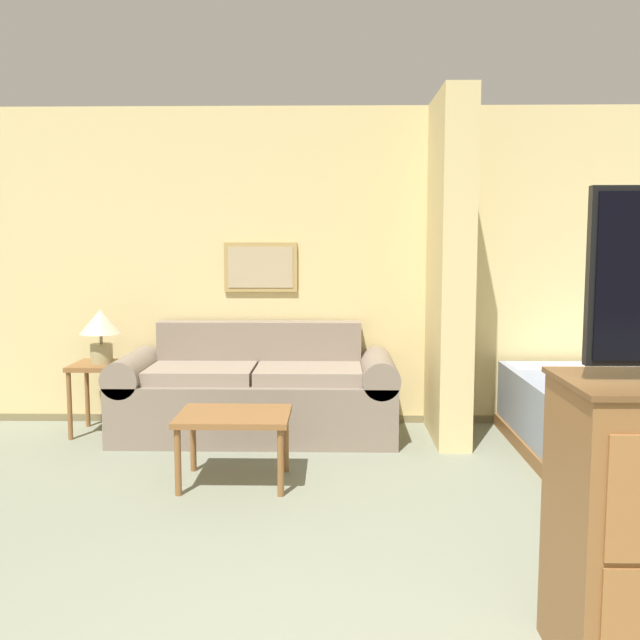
% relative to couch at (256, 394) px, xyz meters
% --- Properties ---
extents(wall_back, '(7.42, 0.16, 2.60)m').
position_rel_couch_xyz_m(wall_back, '(0.75, 0.49, 0.96)').
color(wall_back, '#DBC484').
rests_on(wall_back, ground_plane).
extents(wall_partition_pillar, '(0.24, 0.89, 2.60)m').
position_rel_couch_xyz_m(wall_partition_pillar, '(1.48, -0.02, 0.97)').
color(wall_partition_pillar, '#DBC484').
rests_on(wall_partition_pillar, ground_plane).
extents(couch, '(2.17, 0.84, 0.87)m').
position_rel_couch_xyz_m(couch, '(0.00, 0.00, 0.00)').
color(couch, gray).
rests_on(couch, ground_plane).
extents(coffee_table, '(0.69, 0.54, 0.45)m').
position_rel_couch_xyz_m(coffee_table, '(-0.02, -1.11, 0.06)').
color(coffee_table, brown).
rests_on(coffee_table, ground_plane).
extents(side_table, '(0.45, 0.45, 0.56)m').
position_rel_couch_xyz_m(side_table, '(-1.22, 0.04, 0.14)').
color(side_table, brown).
rests_on(side_table, ground_plane).
extents(table_lamp, '(0.32, 0.32, 0.43)m').
position_rel_couch_xyz_m(table_lamp, '(-1.22, 0.04, 0.51)').
color(table_lamp, tan).
rests_on(table_lamp, side_table).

